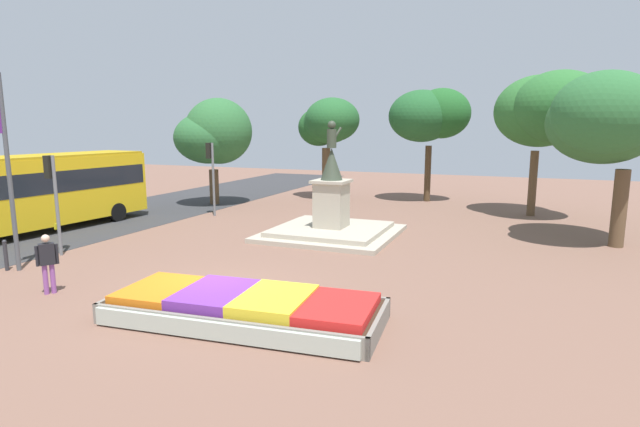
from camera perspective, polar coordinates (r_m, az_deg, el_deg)
name	(u,v)px	position (r m, az deg, el deg)	size (l,w,h in m)	color
ground_plane	(214,297)	(14.05, -12.00, -9.30)	(76.74, 76.74, 0.00)	brown
flower_planter	(244,308)	(12.17, -8.66, -10.68)	(6.77, 3.16, 0.70)	#38281C
statue_monument	(331,218)	(21.11, 1.31, -0.55)	(5.33, 5.33, 4.82)	#B4AA96
traffic_light_mid_block	(53,187)	(19.99, -28.20, 2.68)	(0.41, 0.28, 3.58)	slate
traffic_light_far_corner	(211,165)	(26.26, -12.32, 5.43)	(0.41, 0.30, 3.77)	slate
banner_pole	(8,170)	(18.37, -32.08, 4.23)	(0.14, 0.60, 6.19)	#4C5156
city_bus	(31,189)	(24.95, -30.10, 2.46)	(3.24, 10.84, 3.35)	gold
pedestrian_near_planter	(47,260)	(15.64, -28.71, -4.66)	(0.40, 0.48, 1.68)	#8C4C99
kerb_bollard_mid_a	(6,254)	(18.94, -32.27, -3.98)	(0.13, 0.13, 1.02)	#2D2D33
park_tree_far_left	(214,134)	(29.98, -12.03, 8.84)	(4.39, 4.27, 6.21)	brown
park_tree_behind_statue	(429,115)	(31.44, 12.36, 10.89)	(4.90, 4.01, 6.86)	#4C3823
park_tree_far_right	(604,120)	(22.04, 29.72, 9.30)	(4.20, 5.04, 6.59)	brown
park_tree_street_side	(548,109)	(27.64, 24.66, 10.75)	(5.22, 5.42, 7.25)	brown
park_tree_mid_canopy	(328,123)	(31.89, 0.91, 10.28)	(4.10, 3.65, 6.37)	brown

